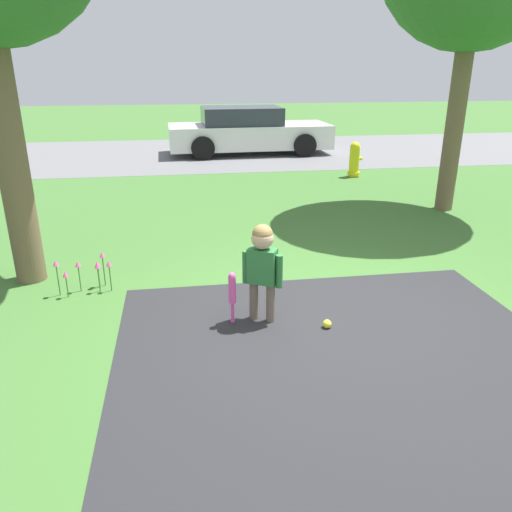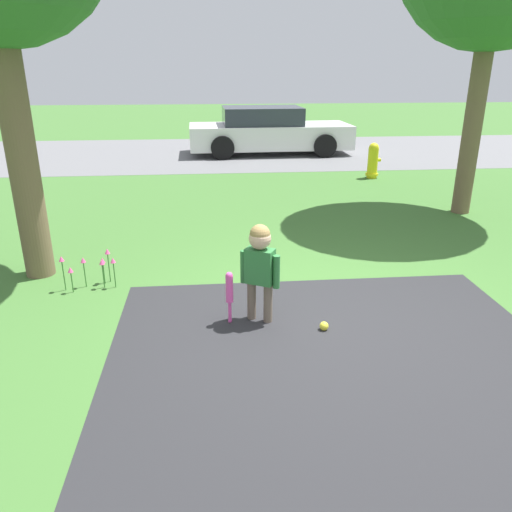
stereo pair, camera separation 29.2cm
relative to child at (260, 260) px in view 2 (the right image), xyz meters
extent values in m
plane|color=#3D6B2D|center=(0.65, -0.08, -0.65)|extent=(60.00, 60.00, 0.00)
cube|color=slate|center=(0.65, 10.29, -0.65)|extent=(40.00, 6.00, 0.01)
cylinder|color=#6B5B4C|center=(-0.08, 0.04, -0.45)|extent=(0.09, 0.09, 0.41)
cylinder|color=#6B5B4C|center=(0.08, -0.04, -0.45)|extent=(0.09, 0.09, 0.41)
cube|color=#2D7238|center=(0.00, 0.00, -0.07)|extent=(0.31, 0.26, 0.35)
cylinder|color=#2D7238|center=(-0.15, 0.08, -0.10)|extent=(0.07, 0.07, 0.33)
cylinder|color=#2D7238|center=(0.15, -0.08, -0.10)|extent=(0.07, 0.07, 0.33)
sphere|color=#D8AD8C|center=(0.00, 0.00, 0.22)|extent=(0.21, 0.21, 0.21)
sphere|color=#997A47|center=(0.00, 0.00, 0.25)|extent=(0.20, 0.20, 0.20)
sphere|color=#E54CA5|center=(-0.30, -0.02, -0.63)|extent=(0.04, 0.04, 0.04)
cylinder|color=#E54CA5|center=(-0.30, -0.02, -0.54)|extent=(0.03, 0.03, 0.23)
cylinder|color=#E54CA5|center=(-0.30, -0.02, -0.28)|extent=(0.07, 0.07, 0.28)
sphere|color=#E54CA5|center=(-0.30, -0.02, -0.14)|extent=(0.07, 0.07, 0.07)
sphere|color=yellow|center=(0.60, -0.26, -0.61)|extent=(0.09, 0.09, 0.09)
cylinder|color=yellow|center=(3.21, 6.49, -0.31)|extent=(0.23, 0.23, 0.68)
sphere|color=yellow|center=(3.21, 6.49, 0.03)|extent=(0.22, 0.22, 0.22)
cylinder|color=yellow|center=(3.21, 6.49, -0.57)|extent=(0.28, 0.28, 0.05)
cylinder|color=yellow|center=(3.33, 6.49, -0.24)|extent=(0.10, 0.08, 0.08)
cube|color=silver|center=(1.30, 10.08, -0.15)|extent=(4.60, 1.85, 0.64)
cube|color=#2D333D|center=(1.08, 10.08, 0.41)|extent=(2.23, 1.58, 0.48)
cylinder|color=black|center=(2.69, 11.00, -0.33)|extent=(0.64, 0.20, 0.63)
cylinder|color=black|center=(2.74, 9.25, -0.33)|extent=(0.64, 0.20, 0.63)
cylinder|color=black|center=(-0.13, 10.92, -0.33)|extent=(0.64, 0.20, 0.63)
cylinder|color=black|center=(-0.09, 9.17, -0.33)|extent=(0.64, 0.20, 0.63)
cylinder|color=brown|center=(-2.55, 1.43, 0.91)|extent=(0.34, 0.34, 3.12)
cylinder|color=brown|center=(3.88, 3.61, 0.97)|extent=(0.30, 0.30, 3.25)
cylinder|color=#38702D|center=(-1.66, 1.11, -0.47)|extent=(0.01, 0.01, 0.35)
cone|color=#E54C8C|center=(-1.66, 1.11, -0.27)|extent=(0.06, 0.06, 0.06)
cylinder|color=#38702D|center=(-1.70, 0.94, -0.51)|extent=(0.01, 0.01, 0.29)
cone|color=#E54C8C|center=(-1.70, 0.94, -0.33)|extent=(0.06, 0.06, 0.06)
cylinder|color=#38702D|center=(-1.58, 0.94, -0.50)|extent=(0.01, 0.01, 0.30)
cone|color=#E54C8C|center=(-1.58, 0.94, -0.32)|extent=(0.06, 0.06, 0.06)
cylinder|color=#38702D|center=(-2.03, 0.85, -0.53)|extent=(0.01, 0.01, 0.24)
cone|color=#E54C8C|center=(-2.03, 0.85, -0.38)|extent=(0.06, 0.06, 0.06)
cylinder|color=#38702D|center=(-2.13, 0.91, -0.47)|extent=(0.01, 0.01, 0.36)
cone|color=#E54C8C|center=(-2.13, 0.91, -0.27)|extent=(0.06, 0.06, 0.06)
cylinder|color=#38702D|center=(-1.72, 1.06, -0.52)|extent=(0.01, 0.01, 0.26)
cone|color=#E54C8C|center=(-1.72, 1.06, -0.36)|extent=(0.06, 0.06, 0.06)
cylinder|color=#38702D|center=(-1.92, 0.99, -0.50)|extent=(0.01, 0.01, 0.30)
cone|color=#E54C8C|center=(-1.92, 0.99, -0.32)|extent=(0.06, 0.06, 0.06)
camera|label=1|loc=(-0.74, -4.39, 1.74)|focal=35.00mm
camera|label=2|loc=(-0.45, -4.43, 1.74)|focal=35.00mm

